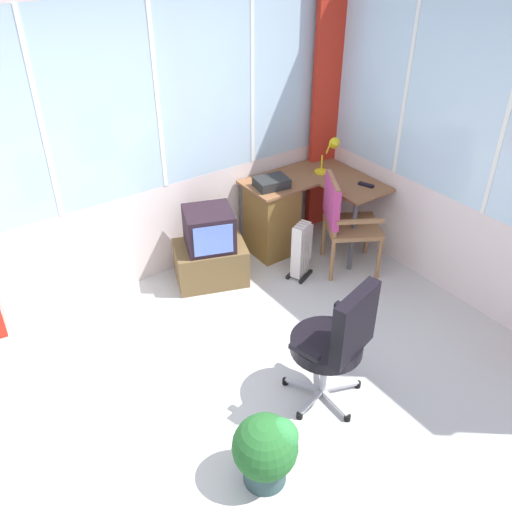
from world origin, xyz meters
The scene contains 13 objects.
ground centered at (0.00, 0.00, -0.03)m, with size 5.67×4.83×0.06m, color #BCBCBA.
north_window_panel centered at (0.00, 1.95, 1.32)m, with size 4.67×0.07×2.63m.
east_window_panel centered at (2.37, 0.00, 1.31)m, with size 0.07×3.83×2.63m.
curtain_corner centered at (2.24, 1.82, 1.27)m, with size 0.34×0.07×2.53m, color red.
desk centered at (1.48, 1.62, 0.40)m, with size 1.13×1.01×0.74m.
desk_lamp centered at (2.06, 1.52, 0.97)m, with size 0.24×0.21×0.36m.
tv_remote centered at (2.14, 1.10, 0.75)m, with size 0.04×0.15×0.02m, color black.
paper_tray centered at (1.39, 1.59, 0.79)m, with size 0.30×0.23×0.09m, color #242525.
wooden_armchair centered at (1.77, 1.03, 0.59)m, with size 0.66×0.66×0.94m.
office_chair centered at (0.61, -0.21, 0.58)m, with size 0.63×0.56×1.00m.
tv_on_stand centered at (0.67, 1.54, 0.32)m, with size 0.75×0.63×0.73m.
space_heater centered at (1.41, 1.12, 0.28)m, with size 0.29×0.25×0.56m.
potted_plant centered at (-0.15, -0.46, 0.28)m, with size 0.40×0.40×0.50m.
Camera 1 is at (-1.39, -2.14, 3.04)m, focal length 38.46 mm.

